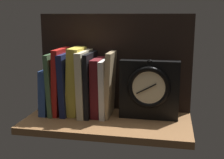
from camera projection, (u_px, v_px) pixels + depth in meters
The scene contains 13 objects.
ground_plane at pixel (107, 123), 110.16cm from camera, with size 60.79×29.32×2.50cm, color brown.
back_panel at pixel (114, 62), 119.35cm from camera, with size 60.79×1.20×38.17cm, color black.
book_blue_modern at pixel (50, 90), 117.52cm from camera, with size 2.81×15.62×17.32cm, color #2D4C8E.
book_green_romantic at pixel (56, 83), 116.37cm from camera, with size 1.76×16.52×23.49cm, color #476B44.
book_red_requiem at pixel (61, 81), 115.75cm from camera, with size 2.23×15.07×25.20cm, color red.
book_navy_bierce at pixel (67, 83), 115.44cm from camera, with size 2.23×15.58×23.56cm, color #192147.
book_yellow_seinlanguage at pixel (76, 81), 114.55cm from camera, with size 4.18×12.27×25.64cm, color gold.
book_cream_twain at pixel (85, 83), 113.97cm from camera, with size 2.51×16.91×24.47cm, color beige.
book_black_skeptic at pixel (91, 84), 113.58cm from camera, with size 1.65×16.07×23.88cm, color black.
book_maroon_dawkins at pixel (98, 87), 113.28cm from camera, with size 3.17×12.94×21.79cm, color maroon.
book_white_catcher at pixel (105, 88), 112.77cm from camera, with size 1.90×14.92×21.46cm, color silver.
book_tan_shortstories at pixel (111, 84), 112.04cm from camera, with size 1.97×12.23×24.35cm, color tan.
framed_clock at pixel (149, 89), 108.89cm from camera, with size 21.65×5.97×22.26cm.
Camera 1 is at (22.25, -101.93, 37.59)cm, focal length 47.87 mm.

